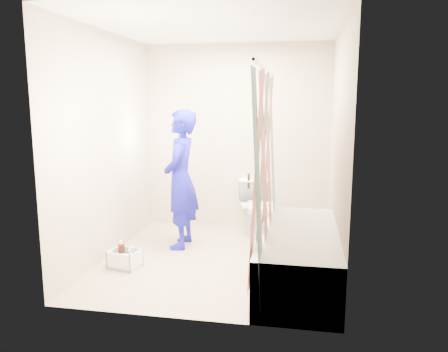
% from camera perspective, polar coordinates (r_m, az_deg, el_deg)
% --- Properties ---
extents(floor, '(2.60, 2.60, 0.00)m').
position_cam_1_polar(floor, '(4.74, -0.82, -10.91)').
color(floor, gray).
rests_on(floor, ground).
extents(ceiling, '(2.40, 2.60, 0.02)m').
position_cam_1_polar(ceiling, '(4.49, -0.90, 19.07)').
color(ceiling, silver).
rests_on(ceiling, wall_back).
extents(wall_back, '(2.40, 0.02, 2.40)m').
position_cam_1_polar(wall_back, '(5.73, 1.70, 5.04)').
color(wall_back, tan).
rests_on(wall_back, ground).
extents(wall_front, '(2.40, 0.02, 2.40)m').
position_cam_1_polar(wall_front, '(3.21, -5.42, 1.21)').
color(wall_front, tan).
rests_on(wall_front, ground).
extents(wall_left, '(0.02, 2.60, 2.40)m').
position_cam_1_polar(wall_left, '(4.84, -14.96, 3.82)').
color(wall_left, tan).
rests_on(wall_left, ground).
extents(wall_right, '(0.02, 2.60, 2.40)m').
position_cam_1_polar(wall_right, '(4.39, 14.73, 3.24)').
color(wall_right, tan).
rests_on(wall_right, ground).
extents(bathtub, '(0.70, 1.75, 0.50)m').
position_cam_1_polar(bathtub, '(4.17, 9.71, -10.10)').
color(bathtub, white).
rests_on(bathtub, ground).
extents(curtain_rod, '(0.02, 1.90, 0.02)m').
position_cam_1_polar(curtain_rod, '(3.95, 5.50, 13.73)').
color(curtain_rod, silver).
rests_on(curtain_rod, wall_back).
extents(shower_curtain, '(0.06, 1.75, 1.80)m').
position_cam_1_polar(shower_curtain, '(3.99, 5.28, 0.30)').
color(shower_curtain, white).
rests_on(shower_curtain, curtain_rod).
extents(toilet, '(0.56, 0.75, 0.68)m').
position_cam_1_polar(toilet, '(5.55, 4.27, -4.13)').
color(toilet, white).
rests_on(toilet, ground).
extents(tank_lid, '(0.45, 0.30, 0.03)m').
position_cam_1_polar(tank_lid, '(5.44, 4.49, -3.80)').
color(tank_lid, white).
rests_on(tank_lid, toilet).
extents(tank_internals, '(0.16, 0.08, 0.22)m').
position_cam_1_polar(tank_internals, '(5.65, 3.58, -0.44)').
color(tank_internals, black).
rests_on(tank_internals, toilet).
extents(plumber, '(0.41, 0.60, 1.58)m').
position_cam_1_polar(plumber, '(5.00, -5.66, -0.44)').
color(plumber, '#102BA4').
rests_on(plumber, ground).
extents(cleaning_caddy, '(0.34, 0.30, 0.23)m').
position_cam_1_polar(cleaning_caddy, '(4.63, -12.72, -10.59)').
color(cleaning_caddy, silver).
rests_on(cleaning_caddy, ground).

